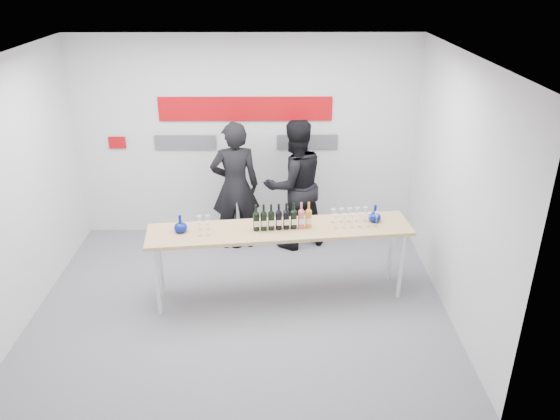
{
  "coord_description": "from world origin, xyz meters",
  "views": [
    {
      "loc": [
        0.41,
        -5.76,
        3.89
      ],
      "look_at": [
        0.48,
        0.22,
        1.15
      ],
      "focal_mm": 35.0,
      "sensor_mm": 36.0,
      "label": 1
    }
  ],
  "objects_px": {
    "presenter_left": "(235,186)",
    "presenter_right": "(294,185)",
    "mic_stand": "(236,219)",
    "tasting_table": "(280,234)"
  },
  "relations": [
    {
      "from": "presenter_right",
      "to": "mic_stand",
      "type": "bearing_deg",
      "value": -19.62
    },
    {
      "from": "presenter_right",
      "to": "mic_stand",
      "type": "relative_size",
      "value": 1.33
    },
    {
      "from": "tasting_table",
      "to": "mic_stand",
      "type": "height_order",
      "value": "mic_stand"
    },
    {
      "from": "tasting_table",
      "to": "mic_stand",
      "type": "bearing_deg",
      "value": 109.15
    },
    {
      "from": "tasting_table",
      "to": "mic_stand",
      "type": "xyz_separation_m",
      "value": [
        -0.63,
        1.33,
        -0.44
      ]
    },
    {
      "from": "presenter_left",
      "to": "presenter_right",
      "type": "distance_m",
      "value": 0.85
    },
    {
      "from": "tasting_table",
      "to": "presenter_right",
      "type": "bearing_deg",
      "value": 74.51
    },
    {
      "from": "presenter_right",
      "to": "tasting_table",
      "type": "bearing_deg",
      "value": 57.28
    },
    {
      "from": "presenter_left",
      "to": "presenter_right",
      "type": "bearing_deg",
      "value": 173.71
    },
    {
      "from": "mic_stand",
      "to": "presenter_left",
      "type": "bearing_deg",
      "value": 70.69
    }
  ]
}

